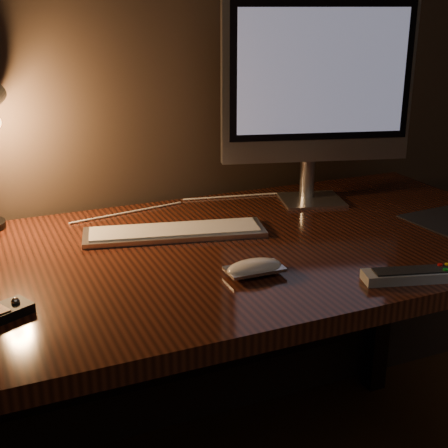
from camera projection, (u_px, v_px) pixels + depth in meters
name	position (u px, v px, depth m)	size (l,w,h in m)	color
desk	(195.00, 290.00, 1.46)	(1.60, 0.75, 0.75)	#3F190E
monitor	(318.00, 86.00, 1.58)	(0.49, 0.18, 0.52)	silver
keyboard	(175.00, 232.00, 1.44)	(0.42, 0.12, 0.02)	silver
mouse	(255.00, 270.00, 1.23)	(0.11, 0.06, 0.02)	white
tv_remote	(413.00, 275.00, 1.21)	(0.20, 0.10, 0.03)	gray
cable	(184.00, 205.00, 1.65)	(0.01, 0.01, 0.60)	white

